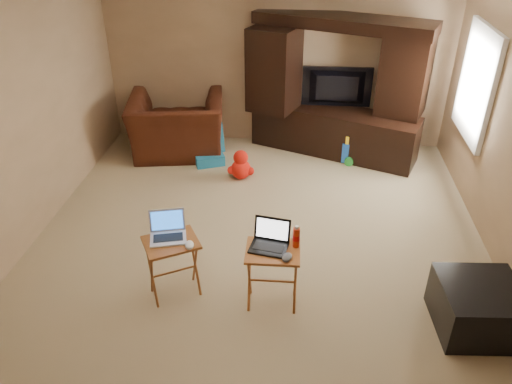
# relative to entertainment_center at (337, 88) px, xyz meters

# --- Properties ---
(floor) EXTENTS (5.50, 5.50, 0.00)m
(floor) POSITION_rel_entertainment_center_xyz_m (-0.89, -2.42, -0.99)
(floor) COLOR tan
(floor) RESTS_ON ground
(ceiling) EXTENTS (5.50, 5.50, 0.00)m
(ceiling) POSITION_rel_entertainment_center_xyz_m (-0.89, -2.42, 1.51)
(ceiling) COLOR silver
(ceiling) RESTS_ON ground
(wall_back) EXTENTS (5.00, 0.00, 5.00)m
(wall_back) POSITION_rel_entertainment_center_xyz_m (-0.89, 0.33, 0.26)
(wall_back) COLOR tan
(wall_back) RESTS_ON ground
(wall_front) EXTENTS (5.00, 0.00, 5.00)m
(wall_front) POSITION_rel_entertainment_center_xyz_m (-0.89, -5.17, 0.26)
(wall_front) COLOR tan
(wall_front) RESTS_ON ground
(wall_left) EXTENTS (0.00, 5.50, 5.50)m
(wall_left) POSITION_rel_entertainment_center_xyz_m (-3.39, -2.42, 0.26)
(wall_left) COLOR tan
(wall_left) RESTS_ON ground
(window_pane) EXTENTS (0.00, 1.20, 1.20)m
(window_pane) POSITION_rel_entertainment_center_xyz_m (1.59, -0.87, 0.41)
(window_pane) COLOR white
(window_pane) RESTS_ON ground
(window_frame) EXTENTS (0.06, 1.14, 1.34)m
(window_frame) POSITION_rel_entertainment_center_xyz_m (1.57, -0.87, 0.41)
(window_frame) COLOR white
(window_frame) RESTS_ON ground
(entertainment_center) EXTENTS (2.46, 1.43, 1.97)m
(entertainment_center) POSITION_rel_entertainment_center_xyz_m (0.00, 0.00, 0.00)
(entertainment_center) COLOR black
(entertainment_center) RESTS_ON floor
(television) EXTENTS (1.00, 0.13, 0.58)m
(television) POSITION_rel_entertainment_center_xyz_m (0.00, 0.10, -0.04)
(television) COLOR black
(television) RESTS_ON entertainment_center
(recliner) EXTENTS (1.49, 1.35, 0.86)m
(recliner) POSITION_rel_entertainment_center_xyz_m (-2.27, -0.28, -0.56)
(recliner) COLOR #451D0E
(recliner) RESTS_ON floor
(child_rocker) EXTENTS (0.54, 0.57, 0.53)m
(child_rocker) POSITION_rel_entertainment_center_xyz_m (-1.79, -0.53, -0.72)
(child_rocker) COLOR #19648D
(child_rocker) RESTS_ON floor
(plush_toy) EXTENTS (0.37, 0.31, 0.42)m
(plush_toy) POSITION_rel_entertainment_center_xyz_m (-1.26, -0.95, -0.78)
(plush_toy) COLOR red
(plush_toy) RESTS_ON floor
(push_toy) EXTENTS (0.61, 0.45, 0.44)m
(push_toy) POSITION_rel_entertainment_center_xyz_m (0.41, -0.27, -0.77)
(push_toy) COLOR blue
(push_toy) RESTS_ON floor
(ottoman) EXTENTS (0.74, 0.74, 0.44)m
(ottoman) POSITION_rel_entertainment_center_xyz_m (1.15, -3.43, -0.76)
(ottoman) COLOR black
(ottoman) RESTS_ON floor
(tray_table_left) EXTENTS (0.61, 0.57, 0.62)m
(tray_table_left) POSITION_rel_entertainment_center_xyz_m (-1.61, -3.27, -0.67)
(tray_table_left) COLOR #995E25
(tray_table_left) RESTS_ON floor
(tray_table_right) EXTENTS (0.49, 0.40, 0.63)m
(tray_table_right) POSITION_rel_entertainment_center_xyz_m (-0.67, -3.32, -0.67)
(tray_table_right) COLOR #A35927
(tray_table_right) RESTS_ON floor
(laptop_left) EXTENTS (0.38, 0.34, 0.24)m
(laptop_left) POSITION_rel_entertainment_center_xyz_m (-1.64, -3.24, -0.24)
(laptop_left) COLOR #BAB9BE
(laptop_left) RESTS_ON tray_table_left
(laptop_right) EXTENTS (0.37, 0.32, 0.24)m
(laptop_right) POSITION_rel_entertainment_center_xyz_m (-0.71, -3.30, -0.24)
(laptop_right) COLOR black
(laptop_right) RESTS_ON tray_table_right
(mouse_left) EXTENTS (0.11, 0.14, 0.05)m
(mouse_left) POSITION_rel_entertainment_center_xyz_m (-1.42, -3.34, -0.34)
(mouse_left) COLOR silver
(mouse_left) RESTS_ON tray_table_left
(mouse_right) EXTENTS (0.11, 0.15, 0.05)m
(mouse_right) POSITION_rel_entertainment_center_xyz_m (-0.54, -3.44, -0.33)
(mouse_right) COLOR #3E3E43
(mouse_right) RESTS_ON tray_table_right
(water_bottle) EXTENTS (0.06, 0.06, 0.19)m
(water_bottle) POSITION_rel_entertainment_center_xyz_m (-0.47, -3.24, -0.26)
(water_bottle) COLOR red
(water_bottle) RESTS_ON tray_table_right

